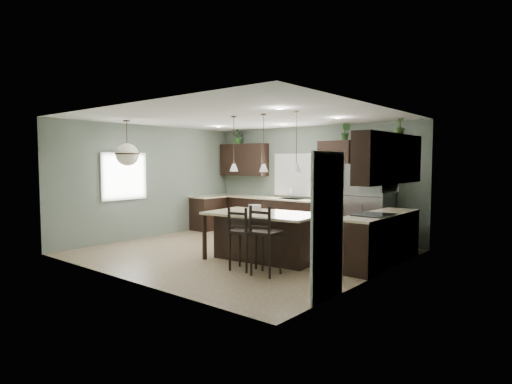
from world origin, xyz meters
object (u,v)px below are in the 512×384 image
object	(u,v)px
refrigerator	(370,205)
serving_dish	(255,208)
kitchen_island	(263,237)
bar_stool_right	(266,240)
bar_stool_center	(243,238)
plant_back_left	(238,137)

from	to	relation	value
refrigerator	serving_dish	xyz separation A→B (m)	(-1.17, -2.62, 0.07)
refrigerator	kitchen_island	size ratio (longest dim) A/B	0.86
bar_stool_right	bar_stool_center	bearing A→B (deg)	172.74
serving_dish	plant_back_left	world-z (taller)	plant_back_left
serving_dish	plant_back_left	size ratio (longest dim) A/B	0.58
bar_stool_center	plant_back_left	world-z (taller)	plant_back_left
kitchen_island	bar_stool_right	size ratio (longest dim) A/B	1.83
bar_stool_center	serving_dish	bearing A→B (deg)	104.94
refrigerator	bar_stool_right	xyz separation A→B (m)	(-0.28, -3.40, -0.33)
serving_dish	plant_back_left	bearing A→B (deg)	136.21
refrigerator	bar_stool_center	distance (m)	3.51
serving_dish	bar_stool_right	size ratio (longest dim) A/B	0.20
kitchen_island	plant_back_left	world-z (taller)	plant_back_left
bar_stool_right	plant_back_left	xyz separation A→B (m)	(-3.87, 3.63, 2.02)
refrigerator	plant_back_left	distance (m)	4.48
bar_stool_center	bar_stool_right	size ratio (longest dim) A/B	0.95
bar_stool_center	plant_back_left	xyz separation A→B (m)	(-3.35, 3.63, 2.05)
serving_dish	refrigerator	bearing A→B (deg)	65.88
bar_stool_center	plant_back_left	size ratio (longest dim) A/B	2.69
bar_stool_right	serving_dish	bearing A→B (deg)	131.89
refrigerator	bar_stool_right	distance (m)	3.43
refrigerator	kitchen_island	world-z (taller)	refrigerator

